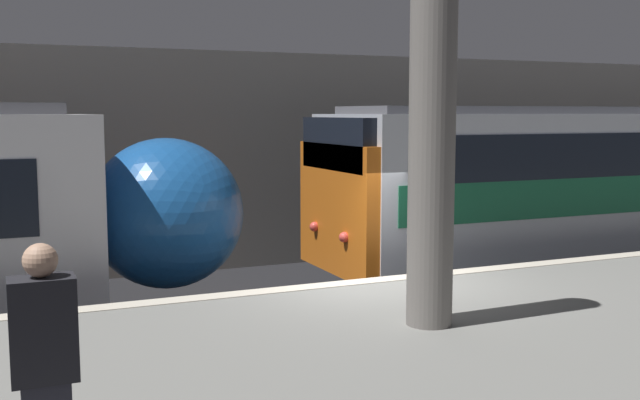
# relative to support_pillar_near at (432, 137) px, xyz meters

# --- Properties ---
(ground_plane) EXTENTS (120.00, 120.00, 0.00)m
(ground_plane) POSITION_rel_support_pillar_near_xyz_m (0.45, 2.28, -3.18)
(ground_plane) COLOR black
(platform) EXTENTS (40.00, 5.50, 1.15)m
(platform) POSITION_rel_support_pillar_near_xyz_m (0.45, -0.46, -2.61)
(platform) COLOR slate
(platform) RESTS_ON ground
(station_rear_barrier) EXTENTS (50.00, 0.15, 4.77)m
(station_rear_barrier) POSITION_rel_support_pillar_near_xyz_m (0.45, 8.98, -0.80)
(station_rear_barrier) COLOR #9E998E
(station_rear_barrier) RESTS_ON ground
(support_pillar_near) EXTENTS (0.50, 0.50, 4.09)m
(support_pillar_near) POSITION_rel_support_pillar_near_xyz_m (0.00, 0.00, 0.00)
(support_pillar_near) COLOR slate
(support_pillar_near) RESTS_ON platform
(person_waiting) EXTENTS (0.38, 0.24, 1.55)m
(person_waiting) POSITION_rel_support_pillar_near_xyz_m (-4.07, -2.25, -1.24)
(person_waiting) COLOR #2D2D38
(person_waiting) RESTS_ON platform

